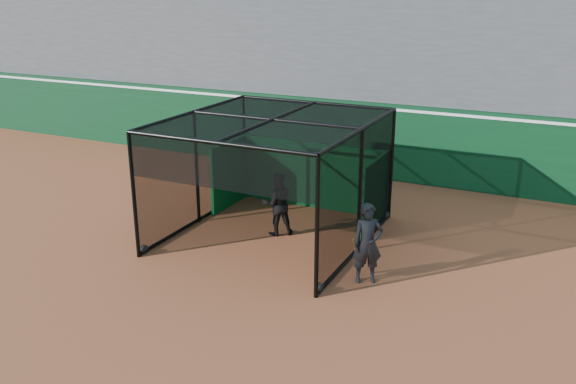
% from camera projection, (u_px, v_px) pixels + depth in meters
% --- Properties ---
extents(ground, '(120.00, 120.00, 0.00)m').
position_uv_depth(ground, '(210.00, 271.00, 13.60)').
color(ground, brown).
rests_on(ground, ground).
extents(outfield_wall, '(50.00, 0.50, 2.50)m').
position_uv_depth(outfield_wall, '(346.00, 136.00, 20.45)').
color(outfield_wall, '#093218').
rests_on(outfield_wall, ground).
extents(grandstand, '(50.00, 7.85, 8.95)m').
position_uv_depth(grandstand, '(384.00, 31.00, 22.65)').
color(grandstand, '#4C4C4F').
rests_on(grandstand, ground).
extents(batting_cage, '(4.62, 5.17, 3.00)m').
position_uv_depth(batting_cage, '(273.00, 179.00, 15.08)').
color(batting_cage, black).
rests_on(batting_cage, ground).
extents(batter, '(1.01, 0.98, 1.64)m').
position_uv_depth(batter, '(277.00, 204.00, 15.40)').
color(batter, black).
rests_on(batter, ground).
extents(on_deck_player, '(0.77, 0.69, 1.76)m').
position_uv_depth(on_deck_player, '(368.00, 243.00, 12.86)').
color(on_deck_player, black).
rests_on(on_deck_player, ground).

